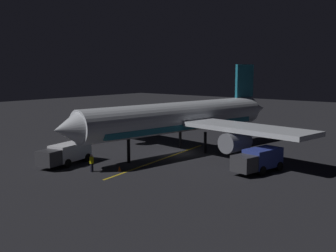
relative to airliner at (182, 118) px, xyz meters
name	(u,v)px	position (x,y,z in m)	size (l,w,h in m)	color
ground_plane	(179,154)	(0.08, 0.57, -4.25)	(180.00, 180.00, 0.20)	#222227
apron_guide_stripe	(161,159)	(-0.58, 4.57, -4.14)	(0.24, 20.21, 0.01)	gold
airliner	(182,118)	(0.00, 0.00, 0.00)	(33.17, 33.58, 10.63)	silver
baggage_truck	(66,154)	(5.50, 12.90, -2.98)	(3.29, 6.62, 2.18)	silver
catering_truck	(259,160)	(-11.67, 2.96, -2.96)	(3.04, 6.05, 2.29)	navy
ground_crew_worker	(92,163)	(1.06, 13.18, -3.26)	(0.40, 0.40, 1.74)	black
traffic_cone_near_left	(82,153)	(7.97, 8.77, -3.90)	(0.50, 0.50, 0.55)	#EA590F
traffic_cone_near_right	(119,169)	(-0.93, 11.36, -3.90)	(0.50, 0.50, 0.55)	#EA590F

